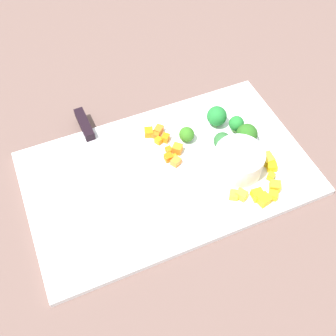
% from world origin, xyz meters
% --- Properties ---
extents(ground_plane, '(4.00, 4.00, 0.00)m').
position_xyz_m(ground_plane, '(0.00, 0.00, 0.00)').
color(ground_plane, brown).
extents(cutting_board, '(0.52, 0.32, 0.01)m').
position_xyz_m(cutting_board, '(0.00, 0.00, 0.01)').
color(cutting_board, white).
rests_on(cutting_board, ground_plane).
extents(prep_bowl, '(0.09, 0.09, 0.05)m').
position_xyz_m(prep_bowl, '(0.12, -0.05, 0.04)').
color(prep_bowl, white).
rests_on(prep_bowl, cutting_board).
extents(chef_knife, '(0.03, 0.35, 0.02)m').
position_xyz_m(chef_knife, '(-0.11, 0.09, 0.02)').
color(chef_knife, silver).
rests_on(chef_knife, cutting_board).
extents(carrot_dice_0, '(0.02, 0.02, 0.01)m').
position_xyz_m(carrot_dice_0, '(0.02, 0.07, 0.02)').
color(carrot_dice_0, orange).
rests_on(carrot_dice_0, cutting_board).
extents(carrot_dice_1, '(0.01, 0.01, 0.01)m').
position_xyz_m(carrot_dice_1, '(0.01, 0.02, 0.02)').
color(carrot_dice_1, orange).
rests_on(carrot_dice_1, cutting_board).
extents(carrot_dice_2, '(0.01, 0.01, 0.01)m').
position_xyz_m(carrot_dice_2, '(0.02, 0.04, 0.02)').
color(carrot_dice_2, orange).
rests_on(carrot_dice_2, cutting_board).
extents(carrot_dice_3, '(0.02, 0.02, 0.02)m').
position_xyz_m(carrot_dice_3, '(0.03, 0.04, 0.02)').
color(carrot_dice_3, orange).
rests_on(carrot_dice_3, cutting_board).
extents(carrot_dice_4, '(0.02, 0.02, 0.01)m').
position_xyz_m(carrot_dice_4, '(0.02, 0.10, 0.02)').
color(carrot_dice_4, orange).
rests_on(carrot_dice_4, cutting_board).
extents(carrot_dice_5, '(0.02, 0.02, 0.01)m').
position_xyz_m(carrot_dice_5, '(0.01, 0.07, 0.02)').
color(carrot_dice_5, orange).
rests_on(carrot_dice_5, cutting_board).
extents(carrot_dice_6, '(0.02, 0.02, 0.01)m').
position_xyz_m(carrot_dice_6, '(0.02, 0.01, 0.02)').
color(carrot_dice_6, orange).
rests_on(carrot_dice_6, cutting_board).
extents(carrot_dice_7, '(0.02, 0.02, 0.01)m').
position_xyz_m(carrot_dice_7, '(-0.00, 0.10, 0.02)').
color(carrot_dice_7, orange).
rests_on(carrot_dice_7, cutting_board).
extents(carrot_dice_8, '(0.02, 0.02, 0.01)m').
position_xyz_m(carrot_dice_8, '(0.01, 0.09, 0.02)').
color(carrot_dice_8, orange).
rests_on(carrot_dice_8, cutting_board).
extents(carrot_dice_9, '(0.01, 0.01, 0.01)m').
position_xyz_m(carrot_dice_9, '(0.02, 0.02, 0.02)').
color(carrot_dice_9, orange).
rests_on(carrot_dice_9, cutting_board).
extents(pepper_dice_0, '(0.02, 0.02, 0.01)m').
position_xyz_m(pepper_dice_0, '(0.15, -0.13, 0.02)').
color(pepper_dice_0, yellow).
rests_on(pepper_dice_0, cutting_board).
extents(pepper_dice_1, '(0.02, 0.02, 0.02)m').
position_xyz_m(pepper_dice_1, '(0.10, -0.10, 0.02)').
color(pepper_dice_1, yellow).
rests_on(pepper_dice_1, cutting_board).
extents(pepper_dice_2, '(0.02, 0.02, 0.02)m').
position_xyz_m(pepper_dice_2, '(0.13, -0.13, 0.02)').
color(pepper_dice_2, yellow).
rests_on(pepper_dice_2, cutting_board).
extents(pepper_dice_3, '(0.02, 0.02, 0.01)m').
position_xyz_m(pepper_dice_3, '(0.17, -0.09, 0.02)').
color(pepper_dice_3, yellow).
rests_on(pepper_dice_3, cutting_board).
extents(pepper_dice_4, '(0.02, 0.02, 0.01)m').
position_xyz_m(pepper_dice_4, '(0.18, -0.07, 0.02)').
color(pepper_dice_4, yellow).
rests_on(pepper_dice_4, cutting_board).
extents(pepper_dice_5, '(0.02, 0.02, 0.01)m').
position_xyz_m(pepper_dice_5, '(0.12, -0.12, 0.02)').
color(pepper_dice_5, yellow).
rests_on(pepper_dice_5, cutting_board).
extents(pepper_dice_6, '(0.02, 0.02, 0.01)m').
position_xyz_m(pepper_dice_6, '(0.09, -0.10, 0.02)').
color(pepper_dice_6, yellow).
rests_on(pepper_dice_6, cutting_board).
extents(pepper_dice_7, '(0.02, 0.02, 0.02)m').
position_xyz_m(pepper_dice_7, '(0.16, -0.11, 0.02)').
color(pepper_dice_7, yellow).
rests_on(pepper_dice_7, cutting_board).
extents(pepper_dice_8, '(0.02, 0.02, 0.02)m').
position_xyz_m(pepper_dice_8, '(0.18, -0.05, 0.02)').
color(pepper_dice_8, yellow).
rests_on(pepper_dice_8, cutting_board).
extents(broccoli_floret_0, '(0.04, 0.04, 0.04)m').
position_xyz_m(broccoli_floret_0, '(0.14, 0.07, 0.03)').
color(broccoli_floret_0, '#8FBF5B').
rests_on(broccoli_floret_0, cutting_board).
extents(broccoli_floret_1, '(0.03, 0.03, 0.03)m').
position_xyz_m(broccoli_floret_1, '(0.06, 0.06, 0.03)').
color(broccoli_floret_1, '#8FB069').
rests_on(broccoli_floret_1, cutting_board).
extents(broccoli_floret_2, '(0.03, 0.03, 0.04)m').
position_xyz_m(broccoli_floret_2, '(0.16, 0.04, 0.03)').
color(broccoli_floret_2, '#85BA60').
rests_on(broccoli_floret_2, cutting_board).
extents(broccoli_floret_3, '(0.04, 0.04, 0.04)m').
position_xyz_m(broccoli_floret_3, '(0.17, 0.01, 0.03)').
color(broccoli_floret_3, '#90AD66').
rests_on(broccoli_floret_3, cutting_board).
extents(broccoli_floret_4, '(0.03, 0.03, 0.03)m').
position_xyz_m(broccoli_floret_4, '(0.12, 0.01, 0.03)').
color(broccoli_floret_4, '#92C268').
rests_on(broccoli_floret_4, cutting_board).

